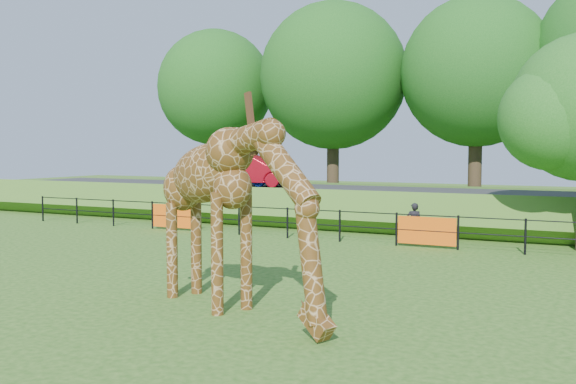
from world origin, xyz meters
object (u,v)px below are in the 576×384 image
Objects in this scene: visitor at (414,223)px; car_red at (252,170)px; giraffe at (237,217)px; car_blue at (243,172)px.

car_red is at bearing -49.28° from visitor.
giraffe is 1.40× the size of car_blue.
car_blue reaches higher than visitor.
giraffe reaches higher than car_blue.
visitor is at bearing 110.79° from giraffe.
giraffe is at bearing -157.81° from car_red.
car_red is (0.62, -0.19, 0.09)m from car_blue.
giraffe is at bearing 65.88° from visitor.
car_blue is at bearing -48.61° from visitor.
car_blue is (-9.03, 15.69, 0.17)m from giraffe.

